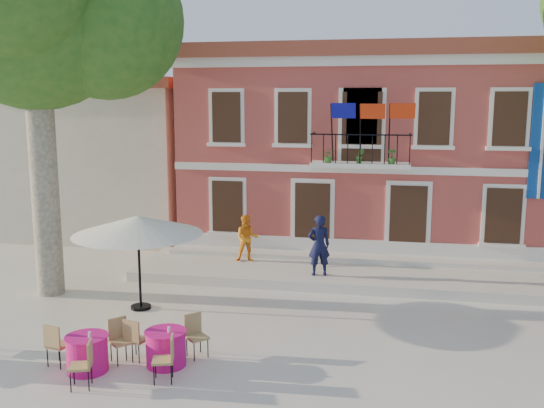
{
  "coord_description": "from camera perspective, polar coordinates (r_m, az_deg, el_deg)",
  "views": [
    {
      "loc": [
        2.94,
        -14.28,
        5.6
      ],
      "look_at": [
        -0.53,
        3.5,
        2.47
      ],
      "focal_mm": 40.0,
      "sensor_mm": 36.0,
      "label": 1
    }
  ],
  "objects": [
    {
      "name": "ground",
      "position": [
        15.62,
        -0.57,
        -11.2
      ],
      "size": [
        90.0,
        90.0,
        0.0
      ],
      "primitive_type": "plane",
      "color": "beige",
      "rests_on": "ground"
    },
    {
      "name": "cafe_table_1",
      "position": [
        13.39,
        -9.96,
        -13.05
      ],
      "size": [
        1.8,
        1.82,
        0.95
      ],
      "color": "#E81588",
      "rests_on": "ground"
    },
    {
      "name": "plane_tree_west",
      "position": [
        18.39,
        -21.53,
        16.42
      ],
      "size": [
        5.49,
        5.49,
        10.78
      ],
      "color": "#A59E84",
      "rests_on": "ground"
    },
    {
      "name": "patio_umbrella",
      "position": [
        16.46,
        -12.52,
        -1.99
      ],
      "size": [
        3.45,
        3.45,
        2.56
      ],
      "color": "black",
      "rests_on": "ground"
    },
    {
      "name": "pedestrian_orange",
      "position": [
        20.02,
        -2.37,
        -3.24
      ],
      "size": [
        0.88,
        0.76,
        1.56
      ],
      "primitive_type": "imported",
      "rotation": [
        0.0,
        0.0,
        0.24
      ],
      "color": "orange",
      "rests_on": "terrace"
    },
    {
      "name": "pedestrian_navy",
      "position": [
        18.47,
        4.45,
        -3.89
      ],
      "size": [
        0.79,
        0.64,
        1.87
      ],
      "primitive_type": "imported",
      "rotation": [
        0.0,
        0.0,
        3.47
      ],
      "color": "black",
      "rests_on": "terrace"
    },
    {
      "name": "terrace",
      "position": [
        19.48,
        7.88,
        -6.53
      ],
      "size": [
        14.0,
        3.4,
        0.3
      ],
      "primitive_type": "cube",
      "color": "silver",
      "rests_on": "ground"
    },
    {
      "name": "main_building",
      "position": [
        24.35,
        8.84,
        5.41
      ],
      "size": [
        13.5,
        9.59,
        7.5
      ],
      "color": "#AB453D",
      "rests_on": "ground"
    },
    {
      "name": "cafe_table_0",
      "position": [
        13.51,
        -16.99,
        -13.15
      ],
      "size": [
        1.78,
        1.83,
        0.95
      ],
      "color": "#E81588",
      "rests_on": "ground"
    },
    {
      "name": "neighbor_west",
      "position": [
        28.27,
        -15.16,
        4.63
      ],
      "size": [
        9.4,
        9.4,
        6.4
      ],
      "color": "beige",
      "rests_on": "ground"
    }
  ]
}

